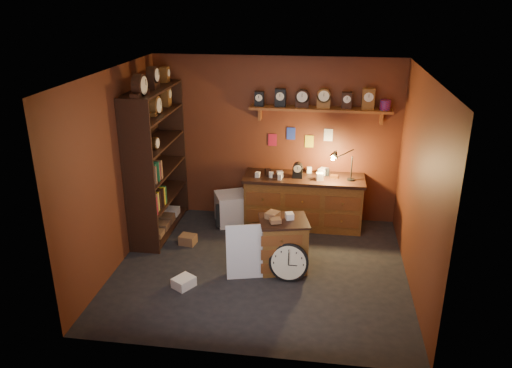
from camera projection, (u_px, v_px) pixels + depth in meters
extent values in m
plane|color=black|center=(261.00, 268.00, 6.99)|extent=(4.00, 4.00, 0.00)
cube|color=#5D2A16|center=(276.00, 140.00, 8.17)|extent=(4.00, 0.02, 2.70)
cube|color=#5D2A16|center=(237.00, 242.00, 4.84)|extent=(4.00, 0.02, 2.70)
cube|color=#5D2A16|center=(115.00, 171.00, 6.77)|extent=(0.02, 3.60, 2.70)
cube|color=#5D2A16|center=(419.00, 186.00, 6.24)|extent=(0.02, 3.60, 2.70)
cube|color=beige|center=(261.00, 73.00, 6.02)|extent=(4.00, 3.60, 0.02)
cube|color=brown|center=(320.00, 109.00, 7.73)|extent=(2.20, 0.30, 0.04)
cube|color=brown|center=(260.00, 114.00, 7.96)|extent=(0.04, 0.16, 0.20)
cube|color=brown|center=(381.00, 118.00, 7.71)|extent=(0.04, 0.16, 0.20)
cylinder|color=#B21419|center=(385.00, 105.00, 7.56)|extent=(0.16, 0.16, 0.15)
cube|color=maroon|center=(285.00, 140.00, 8.13)|extent=(0.14, 0.01, 0.20)
cube|color=#1C2F9B|center=(303.00, 134.00, 8.05)|extent=(0.14, 0.01, 0.20)
cube|color=gold|center=(322.00, 142.00, 8.05)|extent=(0.14, 0.01, 0.20)
cube|color=silver|center=(341.00, 136.00, 7.97)|extent=(0.14, 0.01, 0.20)
cube|color=black|center=(143.00, 162.00, 7.74)|extent=(0.03, 1.60, 2.30)
cube|color=black|center=(139.00, 180.00, 6.99)|extent=(0.45, 0.03, 2.30)
cube|color=black|center=(172.00, 148.00, 8.43)|extent=(0.45, 0.03, 2.30)
cube|color=black|center=(162.00, 226.00, 8.11)|extent=(0.43, 1.54, 0.03)
cube|color=black|center=(160.00, 198.00, 7.93)|extent=(0.43, 1.54, 0.03)
cube|color=black|center=(158.00, 172.00, 7.77)|extent=(0.43, 1.54, 0.03)
cube|color=black|center=(156.00, 144.00, 7.60)|extent=(0.43, 1.54, 0.03)
cube|color=black|center=(154.00, 115.00, 7.44)|extent=(0.43, 1.54, 0.03)
cube|color=black|center=(152.00, 90.00, 7.30)|extent=(0.43, 1.54, 0.03)
cube|color=brown|center=(303.00, 202.00, 8.15)|extent=(1.87, 0.60, 0.80)
cube|color=black|center=(304.00, 178.00, 7.99)|extent=(1.93, 0.66, 0.05)
cube|color=brown|center=(302.00, 210.00, 7.87)|extent=(1.79, 0.02, 0.52)
cylinder|color=black|center=(351.00, 180.00, 7.84)|extent=(0.12, 0.12, 0.02)
cylinder|color=black|center=(352.00, 168.00, 7.77)|extent=(0.02, 0.02, 0.38)
cylinder|color=black|center=(345.00, 154.00, 7.67)|extent=(0.27, 0.09, 0.14)
cone|color=black|center=(335.00, 156.00, 7.68)|extent=(0.18, 0.14, 0.18)
cube|color=brown|center=(283.00, 245.00, 6.88)|extent=(0.71, 0.63, 0.71)
cube|color=black|center=(284.00, 221.00, 6.74)|extent=(0.76, 0.68, 0.03)
cube|color=brown|center=(281.00, 254.00, 6.64)|extent=(0.54, 0.14, 0.60)
cylinder|color=black|center=(289.00, 262.00, 6.64)|extent=(0.53, 0.17, 0.53)
cylinder|color=#F4EBC3|center=(289.00, 263.00, 6.60)|extent=(0.46, 0.10, 0.46)
cube|color=black|center=(289.00, 259.00, 6.57)|extent=(0.01, 0.04, 0.17)
cube|color=black|center=(293.00, 265.00, 6.60)|extent=(0.12, 0.01, 0.01)
cube|color=silver|center=(248.00, 275.00, 6.81)|extent=(0.59, 0.29, 0.75)
cube|color=silver|center=(232.00, 208.00, 8.28)|extent=(0.65, 0.65, 0.51)
cube|color=black|center=(229.00, 215.00, 8.05)|extent=(0.39, 0.18, 0.41)
cube|color=brown|center=(188.00, 240.00, 7.64)|extent=(0.26, 0.23, 0.15)
cube|color=white|center=(184.00, 282.00, 6.53)|extent=(0.33, 0.34, 0.13)
cube|color=brown|center=(259.00, 232.00, 7.83)|extent=(0.30, 0.27, 0.20)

